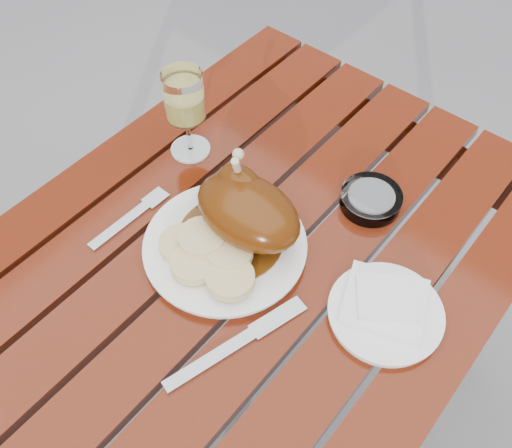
{
  "coord_description": "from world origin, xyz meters",
  "views": [
    {
      "loc": [
        0.37,
        -0.38,
        1.57
      ],
      "look_at": [
        -0.01,
        0.09,
        0.78
      ],
      "focal_mm": 40.0,
      "sensor_mm": 36.0,
      "label": 1
    }
  ],
  "objects": [
    {
      "name": "fork",
      "position": [
        -0.21,
        -0.04,
        0.75
      ],
      "size": [
        0.02,
        0.16,
        0.01
      ],
      "primitive_type": "cube",
      "rotation": [
        0.0,
        0.0,
        -0.03
      ],
      "color": "gray",
      "rests_on": "table"
    },
    {
      "name": "ashtray",
      "position": [
        0.11,
        0.28,
        0.76
      ],
      "size": [
        0.13,
        0.13,
        0.03
      ],
      "primitive_type": "cylinder",
      "rotation": [
        0.0,
        0.0,
        -0.14
      ],
      "color": "#B2B7BC",
      "rests_on": "table"
    },
    {
      "name": "bread_dumplings",
      "position": [
        -0.03,
        -0.02,
        0.79
      ],
      "size": [
        0.19,
        0.13,
        0.03
      ],
      "color": "beige",
      "rests_on": "dinner_plate"
    },
    {
      "name": "knife",
      "position": [
        0.1,
        -0.11,
        0.75
      ],
      "size": [
        0.08,
        0.21,
        0.01
      ],
      "primitive_type": "cube",
      "rotation": [
        0.0,
        0.0,
        -0.28
      ],
      "color": "gray",
      "rests_on": "table"
    },
    {
      "name": "napkin",
      "position": [
        0.24,
        0.1,
        0.77
      ],
      "size": [
        0.16,
        0.16,
        0.01
      ],
      "primitive_type": "cube",
      "rotation": [
        0.0,
        0.0,
        0.37
      ],
      "color": "white",
      "rests_on": "side_plate"
    },
    {
      "name": "roast_duck",
      "position": [
        -0.03,
        0.08,
        0.82
      ],
      "size": [
        0.21,
        0.19,
        0.14
      ],
      "color": "#512909",
      "rests_on": "dinner_plate"
    },
    {
      "name": "ground",
      "position": [
        0.0,
        0.0,
        0.0
      ],
      "size": [
        60.0,
        60.0,
        0.0
      ],
      "primitive_type": "plane",
      "color": "slate",
      "rests_on": "ground"
    },
    {
      "name": "dinner_plate",
      "position": [
        -0.03,
        0.03,
        0.76
      ],
      "size": [
        0.34,
        0.34,
        0.02
      ],
      "primitive_type": "cylinder",
      "rotation": [
        0.0,
        0.0,
        0.2
      ],
      "color": "white",
      "rests_on": "table"
    },
    {
      "name": "wine_glass",
      "position": [
        -0.25,
        0.17,
        0.84
      ],
      "size": [
        0.09,
        0.09,
        0.19
      ],
      "primitive_type": "cylinder",
      "rotation": [
        0.0,
        0.0,
        -0.16
      ],
      "color": "#FBEB72",
      "rests_on": "table"
    },
    {
      "name": "table",
      "position": [
        0.0,
        0.0,
        0.38
      ],
      "size": [
        0.8,
        1.2,
        0.75
      ],
      "primitive_type": "cube",
      "color": "maroon",
      "rests_on": "ground"
    },
    {
      "name": "side_plate",
      "position": [
        0.25,
        0.09,
        0.76
      ],
      "size": [
        0.23,
        0.23,
        0.02
      ],
      "primitive_type": "cylinder",
      "rotation": [
        0.0,
        0.0,
        -0.26
      ],
      "color": "white",
      "rests_on": "table"
    }
  ]
}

